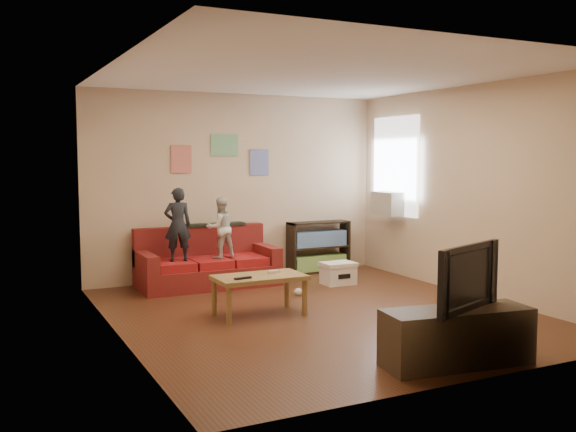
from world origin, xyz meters
name	(u,v)px	position (x,y,z in m)	size (l,w,h in m)	color
room_shell	(319,195)	(0.00, 0.00, 1.35)	(4.52, 5.02, 2.72)	#502B19
sofa	(207,265)	(-0.64, 2.06, 0.28)	(1.89, 0.87, 0.83)	maroon
child_a	(178,225)	(-1.09, 1.90, 0.89)	(0.36, 0.23, 0.98)	black
child_b	(220,228)	(-0.49, 1.90, 0.82)	(0.41, 0.32, 0.84)	silver
coffee_table	(259,281)	(-0.65, 0.20, 0.39)	(1.01, 0.56, 0.46)	olive
remote	(243,278)	(-0.90, 0.08, 0.47)	(0.20, 0.05, 0.02)	black
game_controller	(274,272)	(-0.45, 0.25, 0.47)	(0.14, 0.04, 0.03)	silver
bookshelf	(319,249)	(1.26, 2.30, 0.35)	(0.98, 0.29, 0.79)	black
window	(395,166)	(2.22, 1.65, 1.64)	(0.04, 1.08, 1.48)	white
ac_unit	(388,204)	(2.10, 1.65, 1.08)	(0.28, 0.55, 0.35)	#B7B2A3
artwork_left	(181,159)	(-0.85, 2.48, 1.75)	(0.30, 0.01, 0.40)	#D87266
artwork_center	(225,145)	(-0.20, 2.48, 1.95)	(0.42, 0.01, 0.32)	#72B27F
artwork_right	(259,162)	(0.35, 2.48, 1.70)	(0.30, 0.01, 0.38)	#727FCC
file_box	(338,273)	(1.04, 1.33, 0.16)	(0.45, 0.34, 0.31)	white
tv_stand	(457,337)	(0.18, -2.13, 0.25)	(1.31, 0.44, 0.49)	#3D3224
television	(458,276)	(0.18, -2.13, 0.77)	(0.98, 0.13, 0.57)	black
tissue	(298,292)	(0.20, 0.91, 0.05)	(0.10, 0.10, 0.10)	beige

